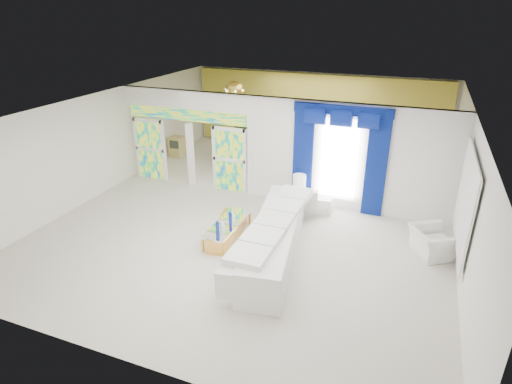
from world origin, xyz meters
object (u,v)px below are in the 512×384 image
at_px(armchair, 432,242).
at_px(coffee_table, 228,231).
at_px(grand_piano, 252,145).
at_px(console_table, 309,203).
at_px(white_sofa, 275,239).

bearing_deg(armchair, coffee_table, 72.69).
bearing_deg(armchair, grand_piano, 23.75).
height_order(console_table, grand_piano, grand_piano).
bearing_deg(console_table, armchair, -20.54).
distance_m(console_table, grand_piano, 4.71).
xyz_separation_m(coffee_table, console_table, (1.47, 2.25, 0.02)).
distance_m(coffee_table, grand_piano, 6.00).
distance_m(console_table, armchair, 3.46).
bearing_deg(console_table, white_sofa, -92.62).
bearing_deg(armchair, white_sofa, 81.97).
relative_size(white_sofa, grand_piano, 2.11).
xyz_separation_m(white_sofa, console_table, (0.12, 2.55, -0.19)).
bearing_deg(coffee_table, grand_piano, 106.14).
xyz_separation_m(armchair, grand_piano, (-6.38, 4.72, 0.20)).
distance_m(white_sofa, armchair, 3.62).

